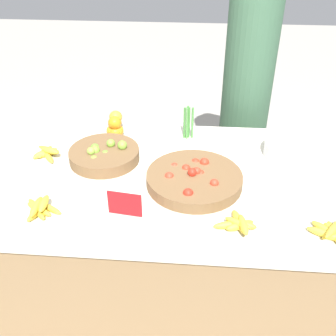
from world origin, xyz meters
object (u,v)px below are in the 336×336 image
at_px(tomato_basket, 194,179).
at_px(lime_bowl, 104,155).
at_px(price_sign, 125,204).
at_px(vendor_person, 246,95).
at_px(metal_bowl, 296,150).

bearing_deg(tomato_basket, lime_bowl, 159.57).
relative_size(tomato_basket, price_sign, 3.06).
bearing_deg(vendor_person, metal_bowl, -71.72).
height_order(tomato_basket, price_sign, price_sign).
distance_m(tomato_basket, price_sign, 0.38).
xyz_separation_m(tomato_basket, metal_bowl, (0.53, 0.30, 0.01)).
bearing_deg(metal_bowl, vendor_person, 108.28).
relative_size(tomato_basket, metal_bowl, 1.36).
distance_m(tomato_basket, vendor_person, 1.00).
bearing_deg(price_sign, vendor_person, 70.71).
relative_size(metal_bowl, price_sign, 2.25).
distance_m(lime_bowl, price_sign, 0.47).
bearing_deg(vendor_person, price_sign, -117.00).
distance_m(metal_bowl, vendor_person, 0.68).
relative_size(lime_bowl, metal_bowl, 1.08).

